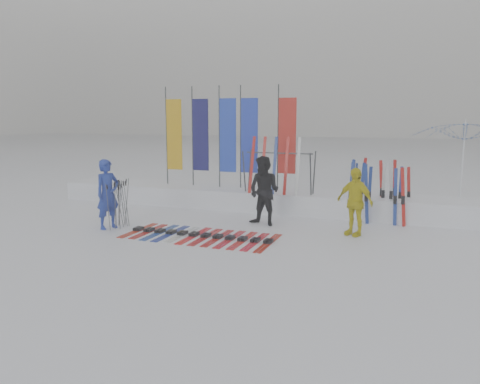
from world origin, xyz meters
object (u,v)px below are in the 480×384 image
at_px(tent_canopy, 463,166).
at_px(ski_rack, 279,167).
at_px(ski_row, 200,235).
at_px(person_blue, 108,194).
at_px(person_yellow, 355,202).
at_px(person_black, 264,191).

relative_size(tent_canopy, ski_rack, 1.52).
bearing_deg(ski_row, person_blue, -178.77).
bearing_deg(person_yellow, person_blue, -139.42).
distance_m(person_black, tent_canopy, 6.30).
bearing_deg(ski_row, person_yellow, 23.07).
xyz_separation_m(person_yellow, tent_canopy, (2.63, 4.08, 0.58)).
bearing_deg(person_black, person_blue, -138.87).
bearing_deg(person_yellow, person_black, -159.82).
distance_m(person_yellow, ski_row, 3.77).
relative_size(ski_row, ski_rack, 1.76).
height_order(person_black, person_yellow, person_black).
bearing_deg(tent_canopy, ski_rack, -157.14).
bearing_deg(tent_canopy, person_yellow, -122.75).
xyz_separation_m(person_black, person_yellow, (2.35, -0.26, -0.09)).
relative_size(person_black, ski_row, 0.51).
xyz_separation_m(person_blue, person_black, (3.60, 1.76, 0.02)).
height_order(person_blue, ski_row, person_blue).
xyz_separation_m(person_yellow, ski_row, (-3.39, -1.45, -0.78)).
bearing_deg(person_blue, ski_rack, -25.68).
bearing_deg(ski_rack, person_yellow, -38.58).
bearing_deg(ski_rack, person_black, -86.96).
height_order(person_yellow, ski_rack, ski_rack).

